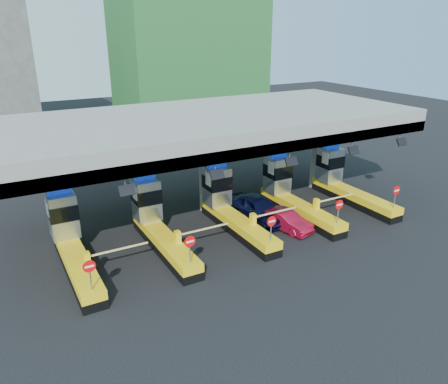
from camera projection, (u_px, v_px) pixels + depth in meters
ground at (230, 227)px, 28.80m from camera, size 120.00×120.00×0.00m
toll_canopy at (209, 127)px, 28.96m from camera, size 28.00×12.09×7.00m
toll_lane_far_left at (70, 240)px, 23.99m from camera, size 4.43×8.00×4.16m
toll_lane_left at (156, 221)px, 26.26m from camera, size 4.43×8.00×4.16m
toll_lane_center at (228, 206)px, 28.53m from camera, size 4.43×8.00×4.16m
toll_lane_right at (290, 192)px, 30.81m from camera, size 4.43×8.00×4.16m
toll_lane_far_right at (343, 181)px, 33.08m from camera, size 4.43×8.00×4.16m
bg_building_scaffold at (187, 12)px, 55.40m from camera, size 18.00×12.00×28.00m
van at (258, 208)px, 29.54m from camera, size 2.54×5.15×1.69m
red_car at (285, 220)px, 28.24m from camera, size 2.20×4.04×1.26m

